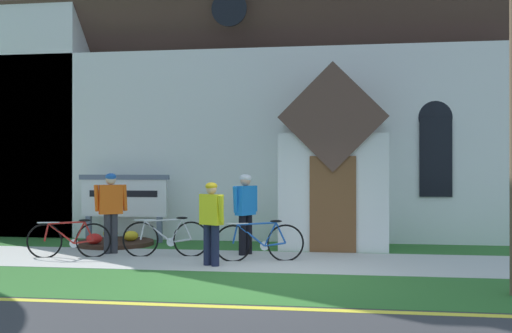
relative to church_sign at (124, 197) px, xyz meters
name	(u,v)px	position (x,y,z in m)	size (l,w,h in m)	color
ground	(289,245)	(4.12, -0.02, -1.11)	(140.00, 140.00, 0.00)	#333335
sidewalk_slab	(203,259)	(2.57, -2.40, -1.10)	(32.00, 2.54, 0.01)	#B7B5AD
grass_verge	(168,284)	(2.57, -4.83, -1.10)	(32.00, 2.32, 0.01)	#2D6628
church_lawn	(223,245)	(2.57, -0.30, -1.10)	(24.00, 1.66, 0.01)	#2D6628
curb_paint_stripe	(140,304)	(2.57, -6.14, -1.10)	(28.00, 0.16, 0.01)	yellow
church_building	(236,88)	(2.08, 4.31, 3.27)	(14.84, 9.92, 11.87)	white
church_sign	(124,197)	(0.00, 0.00, 0.00)	(2.31, 0.14, 1.67)	slate
flower_bed	(114,242)	(-0.01, -0.59, -1.02)	(1.83, 1.83, 0.34)	#382319
bicycle_blue	(260,242)	(3.72, -2.42, -0.72)	(1.75, 0.41, 0.83)	black
bicycle_white	(69,239)	(-0.21, -2.50, -0.74)	(1.67, 0.42, 0.80)	black
bicycle_green	(166,238)	(1.72, -2.11, -0.72)	(1.77, 0.34, 0.85)	black
cyclist_in_yellow_jersey	(211,218)	(2.89, -3.10, -0.20)	(0.53, 0.53, 1.57)	#191E38
cyclist_in_blue_jersey	(245,207)	(3.32, -1.66, -0.10)	(0.44, 0.61, 1.71)	black
cyclist_in_green_jersey	(111,206)	(0.44, -1.91, -0.09)	(0.62, 0.43, 1.73)	#2D2D33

